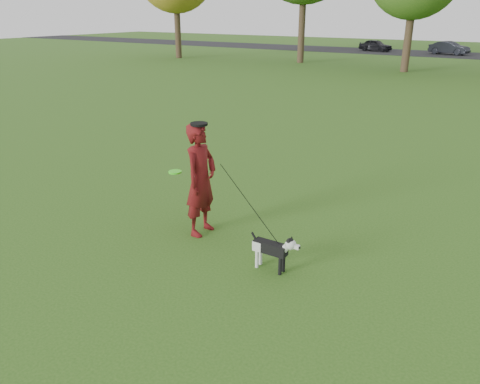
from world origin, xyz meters
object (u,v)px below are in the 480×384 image
Objects in this scene: car_mid at (449,48)px; dog at (274,248)px; car_left at (376,45)px; man at (201,180)px.

dog is at bearing -159.35° from car_mid.
car_mid is (-4.43, 40.43, 0.19)m from dog.
car_left reaches higher than dog.
car_left is (-9.25, 39.94, -0.44)m from man.
car_mid reaches higher than dog.
car_mid is (6.53, 0.00, 0.02)m from car_left.
dog is (1.71, -0.49, -0.60)m from man.
man is 0.59× the size of car_mid.
car_mid is at bearing -77.40° from car_left.
car_left is at bearing 104.40° from car_mid.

